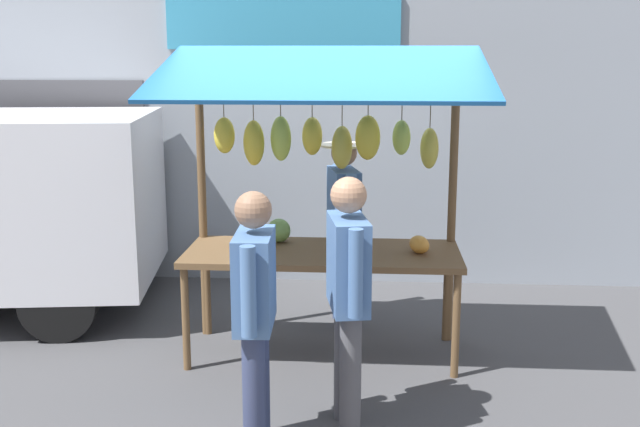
{
  "coord_description": "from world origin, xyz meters",
  "views": [
    {
      "loc": [
        -0.4,
        5.96,
        2.46
      ],
      "look_at": [
        0.0,
        0.3,
        1.25
      ],
      "focal_mm": 43.16,
      "sensor_mm": 36.0,
      "label": 1
    }
  ],
  "objects_px": {
    "vendor_with_sunhat": "(344,216)",
    "shopper_with_ponytail": "(348,286)",
    "shopper_with_shopping_bag": "(255,304)",
    "market_stall": "(323,166)"
  },
  "relations": [
    {
      "from": "shopper_with_shopping_bag",
      "to": "shopper_with_ponytail",
      "type": "bearing_deg",
      "value": -63.35
    },
    {
      "from": "vendor_with_sunhat",
      "to": "shopper_with_ponytail",
      "type": "relative_size",
      "value": 1.0
    },
    {
      "from": "vendor_with_sunhat",
      "to": "market_stall",
      "type": "bearing_deg",
      "value": -25.72
    },
    {
      "from": "shopper_with_ponytail",
      "to": "vendor_with_sunhat",
      "type": "bearing_deg",
      "value": -7.09
    },
    {
      "from": "shopper_with_shopping_bag",
      "to": "market_stall",
      "type": "bearing_deg",
      "value": -12.88
    },
    {
      "from": "shopper_with_ponytail",
      "to": "shopper_with_shopping_bag",
      "type": "xyz_separation_m",
      "value": [
        0.55,
        0.31,
        -0.03
      ]
    },
    {
      "from": "shopper_with_shopping_bag",
      "to": "vendor_with_sunhat",
      "type": "bearing_deg",
      "value": -13.39
    },
    {
      "from": "market_stall",
      "to": "shopper_with_ponytail",
      "type": "distance_m",
      "value": 1.47
    },
    {
      "from": "vendor_with_sunhat",
      "to": "shopper_with_shopping_bag",
      "type": "distance_m",
      "value": 2.35
    },
    {
      "from": "shopper_with_ponytail",
      "to": "market_stall",
      "type": "bearing_deg",
      "value": 0.53
    }
  ]
}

